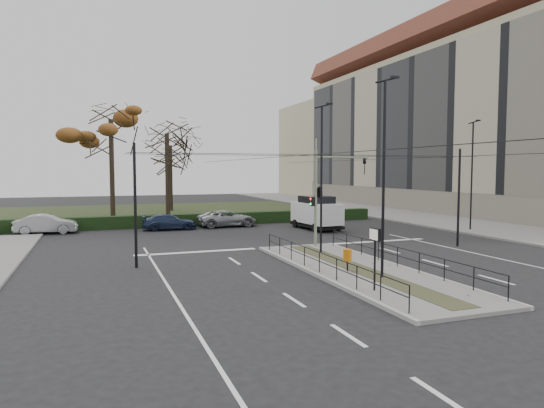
{
  "coord_description": "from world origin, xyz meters",
  "views": [
    {
      "loc": [
        -11.37,
        -21.95,
        4.72
      ],
      "look_at": [
        -1.14,
        6.06,
        2.6
      ],
      "focal_mm": 32.0,
      "sensor_mm": 36.0,
      "label": 1
    }
  ],
  "objects_px": {
    "litter_bin": "(348,255)",
    "bare_tree_center": "(170,150)",
    "white_van": "(316,212)",
    "parked_car_fourth": "(228,218)",
    "parked_car_third": "(169,222)",
    "streetlamp_median_far": "(322,177)",
    "info_panel": "(375,242)",
    "streetlamp_median_near": "(384,176)",
    "traffic_light": "(321,190)",
    "bare_tree_near": "(167,140)",
    "rust_tree": "(111,119)",
    "streetlamp_sidewalk": "(472,174)",
    "parked_car_second": "(46,224)"
  },
  "relations": [
    {
      "from": "streetlamp_median_near",
      "to": "parked_car_third",
      "type": "bearing_deg",
      "value": 106.06
    },
    {
      "from": "streetlamp_median_near",
      "to": "streetlamp_sidewalk",
      "type": "bearing_deg",
      "value": 37.58
    },
    {
      "from": "parked_car_third",
      "to": "streetlamp_median_far",
      "type": "bearing_deg",
      "value": -154.26
    },
    {
      "from": "info_panel",
      "to": "streetlamp_median_near",
      "type": "relative_size",
      "value": 0.28
    },
    {
      "from": "streetlamp_sidewalk",
      "to": "bare_tree_center",
      "type": "bearing_deg",
      "value": 126.34
    },
    {
      "from": "rust_tree",
      "to": "streetlamp_median_near",
      "type": "bearing_deg",
      "value": -71.8
    },
    {
      "from": "rust_tree",
      "to": "litter_bin",
      "type": "bearing_deg",
      "value": -72.21
    },
    {
      "from": "bare_tree_center",
      "to": "info_panel",
      "type": "bearing_deg",
      "value": -87.36
    },
    {
      "from": "info_panel",
      "to": "parked_car_third",
      "type": "relative_size",
      "value": 0.56
    },
    {
      "from": "bare_tree_near",
      "to": "parked_car_second",
      "type": "bearing_deg",
      "value": -137.09
    },
    {
      "from": "traffic_light",
      "to": "bare_tree_near",
      "type": "xyz_separation_m",
      "value": [
        -6.08,
        22.09,
        4.17
      ]
    },
    {
      "from": "streetlamp_median_near",
      "to": "bare_tree_near",
      "type": "relative_size",
      "value": 0.78
    },
    {
      "from": "traffic_light",
      "to": "info_panel",
      "type": "distance_m",
      "value": 11.26
    },
    {
      "from": "streetlamp_median_far",
      "to": "parked_car_fourth",
      "type": "xyz_separation_m",
      "value": [
        -1.43,
        14.84,
        -3.64
      ]
    },
    {
      "from": "info_panel",
      "to": "rust_tree",
      "type": "distance_m",
      "value": 33.86
    },
    {
      "from": "parked_car_fourth",
      "to": "streetlamp_median_far",
      "type": "bearing_deg",
      "value": -177.52
    },
    {
      "from": "parked_car_third",
      "to": "white_van",
      "type": "bearing_deg",
      "value": -106.01
    },
    {
      "from": "streetlamp_median_far",
      "to": "bare_tree_center",
      "type": "height_order",
      "value": "bare_tree_center"
    },
    {
      "from": "streetlamp_median_far",
      "to": "streetlamp_sidewalk",
      "type": "distance_m",
      "value": 16.37
    },
    {
      "from": "litter_bin",
      "to": "bare_tree_center",
      "type": "height_order",
      "value": "bare_tree_center"
    },
    {
      "from": "parked_car_second",
      "to": "rust_tree",
      "type": "xyz_separation_m",
      "value": [
        4.97,
        8.6,
        8.65
      ]
    },
    {
      "from": "white_van",
      "to": "parked_car_fourth",
      "type": "bearing_deg",
      "value": 146.3
    },
    {
      "from": "traffic_light",
      "to": "streetlamp_median_near",
      "type": "distance_m",
      "value": 9.11
    },
    {
      "from": "streetlamp_median_far",
      "to": "white_van",
      "type": "xyz_separation_m",
      "value": [
        4.76,
        10.71,
        -2.96
      ]
    },
    {
      "from": "traffic_light",
      "to": "streetlamp_median_near",
      "type": "xyz_separation_m",
      "value": [
        -1.4,
        -8.95,
        0.95
      ]
    },
    {
      "from": "parked_car_third",
      "to": "litter_bin",
      "type": "bearing_deg",
      "value": -162.75
    },
    {
      "from": "litter_bin",
      "to": "bare_tree_center",
      "type": "bearing_deg",
      "value": 94.09
    },
    {
      "from": "streetlamp_sidewalk",
      "to": "parked_car_second",
      "type": "relative_size",
      "value": 1.93
    },
    {
      "from": "litter_bin",
      "to": "rust_tree",
      "type": "height_order",
      "value": "rust_tree"
    },
    {
      "from": "litter_bin",
      "to": "streetlamp_median_far",
      "type": "height_order",
      "value": "streetlamp_median_far"
    },
    {
      "from": "streetlamp_median_near",
      "to": "bare_tree_center",
      "type": "height_order",
      "value": "bare_tree_center"
    },
    {
      "from": "bare_tree_near",
      "to": "parked_car_third",
      "type": "bearing_deg",
      "value": -97.39
    },
    {
      "from": "info_panel",
      "to": "streetlamp_median_near",
      "type": "distance_m",
      "value": 3.41
    },
    {
      "from": "bare_tree_near",
      "to": "parked_car_fourth",
      "type": "bearing_deg",
      "value": -69.88
    },
    {
      "from": "streetlamp_sidewalk",
      "to": "info_panel",
      "type": "bearing_deg",
      "value": -141.11
    },
    {
      "from": "traffic_light",
      "to": "rust_tree",
      "type": "relative_size",
      "value": 0.47
    },
    {
      "from": "traffic_light",
      "to": "parked_car_fourth",
      "type": "height_order",
      "value": "traffic_light"
    },
    {
      "from": "white_van",
      "to": "rust_tree",
      "type": "xyz_separation_m",
      "value": [
        -14.96,
        12.9,
        8.0
      ]
    },
    {
      "from": "parked_car_second",
      "to": "parked_car_fourth",
      "type": "bearing_deg",
      "value": -87.32
    },
    {
      "from": "rust_tree",
      "to": "traffic_light",
      "type": "bearing_deg",
      "value": -61.92
    },
    {
      "from": "litter_bin",
      "to": "white_van",
      "type": "relative_size",
      "value": 0.19
    },
    {
      "from": "parked_car_third",
      "to": "bare_tree_near",
      "type": "bearing_deg",
      "value": -5.37
    },
    {
      "from": "traffic_light",
      "to": "parked_car_second",
      "type": "bearing_deg",
      "value": 142.26
    },
    {
      "from": "streetlamp_sidewalk",
      "to": "bare_tree_near",
      "type": "relative_size",
      "value": 0.77
    },
    {
      "from": "info_panel",
      "to": "white_van",
      "type": "distance_m",
      "value": 20.19
    },
    {
      "from": "rust_tree",
      "to": "bare_tree_center",
      "type": "xyz_separation_m",
      "value": [
        6.54,
        7.84,
        -2.44
      ]
    },
    {
      "from": "streetlamp_median_near",
      "to": "rust_tree",
      "type": "distance_m",
      "value": 32.12
    },
    {
      "from": "streetlamp_median_near",
      "to": "parked_car_second",
      "type": "height_order",
      "value": "streetlamp_median_near"
    },
    {
      "from": "parked_car_third",
      "to": "bare_tree_center",
      "type": "xyz_separation_m",
      "value": [
        2.63,
        17.14,
        6.31
      ]
    },
    {
      "from": "litter_bin",
      "to": "traffic_light",
      "type": "bearing_deg",
      "value": 73.46
    }
  ]
}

